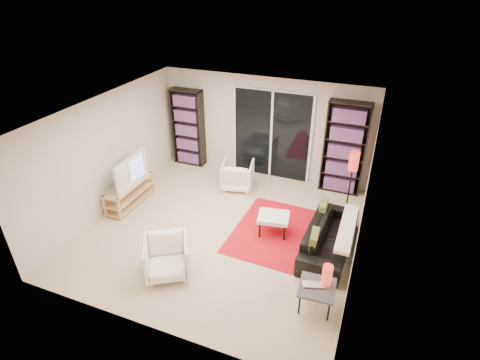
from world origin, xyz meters
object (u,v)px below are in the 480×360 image
bookshelf_left (188,128)px  side_table (317,289)px  bookshelf_right (344,149)px  floor_lamp (353,168)px  tv_stand (130,193)px  ottoman (273,218)px  armchair_back (238,175)px  sofa (330,237)px  armchair_front (167,257)px

bookshelf_left → side_table: (4.03, -3.59, -0.62)m
bookshelf_right → floor_lamp: size_ratio=1.49×
tv_stand → ottoman: (3.17, 0.15, 0.08)m
armchair_back → ottoman: armchair_back is taller
tv_stand → sofa: size_ratio=0.68×
ottoman → floor_lamp: floor_lamp is taller
bookshelf_right → floor_lamp: 0.94m
bookshelf_right → armchair_back: bearing=-161.9°
bookshelf_right → ottoman: size_ratio=3.19×
floor_lamp → armchair_front: bearing=-131.5°
armchair_front → armchair_back: bearing=58.0°
sofa → bookshelf_right: bearing=6.6°
bookshelf_left → sofa: bearing=-28.7°
armchair_back → side_table: bearing=117.6°
tv_stand → sofa: 4.26m
bookshelf_left → tv_stand: 2.36m
bookshelf_left → armchair_front: size_ratio=2.70×
side_table → bookshelf_right: bearing=92.9°
armchair_front → ottoman: 2.14m
bookshelf_left → floor_lamp: 4.23m
armchair_back → side_table: (2.40, -2.86, 0.04)m
armchair_back → side_table: size_ratio=1.26×
armchair_front → floor_lamp: bearing=17.4°
bookshelf_right → armchair_back: 2.45m
bookshelf_left → armchair_front: bookshelf_left is taller
ottoman → sofa: bearing=-5.5°
bookshelf_left → side_table: size_ratio=3.47×
side_table → armchair_front: bearing=-175.7°
bookshelf_right → tv_stand: size_ratio=1.64×
bookshelf_right → tv_stand: 4.75m
ottoman → armchair_back: bearing=133.1°
bookshelf_left → bookshelf_right: 3.85m
ottoman → bookshelf_left: bearing=144.3°
side_table → floor_lamp: size_ratio=0.40×
sofa → armchair_back: bearing=61.1°
bookshelf_left → armchair_back: bearing=-24.0°
ottoman → floor_lamp: (1.22, 1.18, 0.73)m
sofa → side_table: 1.41m
bookshelf_right → side_table: bearing=-87.1°
sofa → side_table: sofa is taller
bookshelf_right → tv_stand: bearing=-151.6°
bookshelf_left → bookshelf_right: size_ratio=0.93×
bookshelf_left → armchair_front: bearing=-67.2°
bookshelf_right → side_table: 3.66m
armchair_back → sofa: bearing=135.8°
armchair_back → ottoman: 1.86m
bookshelf_right → ottoman: 2.39m
tv_stand → floor_lamp: 4.67m
tv_stand → armchair_front: (1.85, -1.55, 0.07)m
tv_stand → ottoman: size_ratio=1.94×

